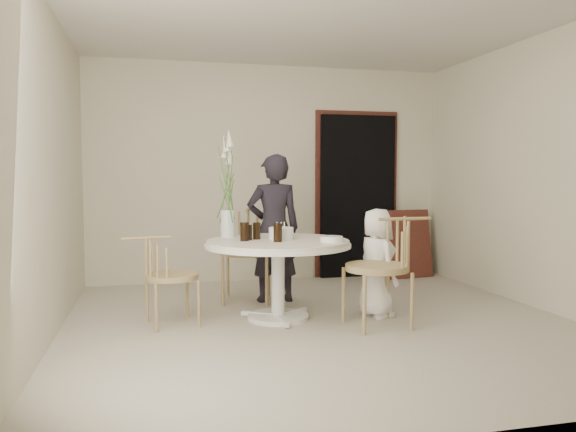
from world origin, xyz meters
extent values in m
plane|color=beige|center=(0.00, 0.00, 0.00)|extent=(4.50, 4.50, 0.00)
plane|color=silver|center=(0.00, 0.00, 2.70)|extent=(4.50, 4.50, 0.00)
plane|color=beige|center=(0.00, 2.25, 1.35)|extent=(4.50, 0.00, 4.50)
plane|color=beige|center=(0.00, -2.25, 1.35)|extent=(4.50, 0.00, 4.50)
plane|color=beige|center=(-2.25, 0.00, 1.35)|extent=(0.00, 4.50, 4.50)
plane|color=beige|center=(2.25, 0.00, 1.35)|extent=(0.00, 4.50, 4.50)
cube|color=black|center=(1.15, 2.19, 1.05)|extent=(1.00, 0.10, 2.10)
cube|color=brown|center=(1.15, 2.23, 1.11)|extent=(1.12, 0.03, 2.22)
cylinder|color=white|center=(-0.35, 0.25, 0.02)|extent=(0.56, 0.56, 0.04)
cylinder|color=white|center=(-0.35, 0.25, 0.34)|extent=(0.12, 0.12, 0.65)
cylinder|color=white|center=(-0.35, 0.25, 0.68)|extent=(1.33, 1.33, 0.03)
cylinder|color=white|center=(-0.35, 0.25, 0.71)|extent=(1.30, 1.30, 0.04)
cube|color=brown|center=(1.77, 1.95, 0.44)|extent=(0.68, 0.28, 0.88)
cylinder|color=tan|center=(-0.78, 0.90, 0.25)|extent=(0.03, 0.03, 0.50)
cylinder|color=tan|center=(-0.35, 0.79, 0.25)|extent=(0.03, 0.03, 0.50)
cylinder|color=tan|center=(-0.67, 1.33, 0.25)|extent=(0.03, 0.03, 0.50)
cylinder|color=tan|center=(-0.24, 1.22, 0.25)|extent=(0.03, 0.03, 0.50)
cylinder|color=tan|center=(-0.51, 1.06, 0.52)|extent=(0.56, 0.56, 0.06)
cylinder|color=tan|center=(0.20, 0.00, 0.25)|extent=(0.03, 0.03, 0.50)
cylinder|color=tan|center=(0.23, -0.44, 0.25)|extent=(0.03, 0.03, 0.50)
cylinder|color=tan|center=(0.64, 0.03, 0.25)|extent=(0.03, 0.03, 0.50)
cylinder|color=tan|center=(0.67, -0.41, 0.25)|extent=(0.03, 0.03, 0.50)
cylinder|color=tan|center=(0.43, -0.20, 0.52)|extent=(0.55, 0.55, 0.06)
cylinder|color=tan|center=(-1.08, 0.13, 0.21)|extent=(0.03, 0.03, 0.41)
cylinder|color=tan|center=(-1.16, 0.49, 0.21)|extent=(0.03, 0.03, 0.41)
cylinder|color=tan|center=(-1.44, 0.05, 0.21)|extent=(0.03, 0.03, 0.41)
cylinder|color=tan|center=(-1.52, 0.41, 0.21)|extent=(0.03, 0.03, 0.41)
cylinder|color=tan|center=(-1.30, 0.27, 0.43)|extent=(0.46, 0.46, 0.05)
imported|color=black|center=(-0.23, 0.98, 0.77)|extent=(0.57, 0.38, 1.54)
imported|color=white|center=(0.57, 0.13, 0.51)|extent=(0.40, 0.54, 1.01)
cylinder|color=white|center=(-0.31, 0.31, 0.78)|extent=(0.23, 0.23, 0.11)
cylinder|color=beige|center=(-0.31, 0.31, 0.86)|extent=(0.01, 0.01, 0.05)
cylinder|color=beige|center=(-0.27, 0.34, 0.86)|extent=(0.01, 0.01, 0.05)
cylinder|color=beige|center=(-0.34, 0.33, 0.86)|extent=(0.01, 0.01, 0.05)
cylinder|color=black|center=(-0.66, 0.26, 0.81)|extent=(0.09, 0.09, 0.17)
cylinder|color=black|center=(-0.38, 0.11, 0.81)|extent=(0.09, 0.09, 0.16)
cylinder|color=black|center=(-0.61, 0.32, 0.80)|extent=(0.08, 0.08, 0.14)
cylinder|color=black|center=(-0.53, 0.36, 0.81)|extent=(0.07, 0.07, 0.15)
cylinder|color=white|center=(0.08, 0.00, 0.76)|extent=(0.25, 0.25, 0.05)
cylinder|color=silver|center=(-0.76, 0.62, 0.86)|extent=(0.14, 0.14, 0.26)
cylinder|color=#457331|center=(-0.74, 0.63, 1.18)|extent=(0.01, 0.01, 0.65)
cone|color=white|center=(-0.74, 0.63, 1.51)|extent=(0.06, 0.06, 0.17)
cylinder|color=#457331|center=(-0.77, 0.64, 1.21)|extent=(0.01, 0.01, 0.70)
cone|color=white|center=(-0.77, 0.64, 1.56)|extent=(0.06, 0.06, 0.17)
cylinder|color=#457331|center=(-0.78, 0.60, 1.24)|extent=(0.01, 0.01, 0.76)
cone|color=white|center=(-0.78, 0.60, 1.62)|extent=(0.06, 0.06, 0.17)
cylinder|color=#457331|center=(-0.74, 0.59, 1.27)|extent=(0.01, 0.01, 0.82)
cone|color=white|center=(-0.74, 0.59, 1.67)|extent=(0.06, 0.06, 0.17)
camera|label=1|loc=(-1.46, -4.71, 1.31)|focal=35.00mm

